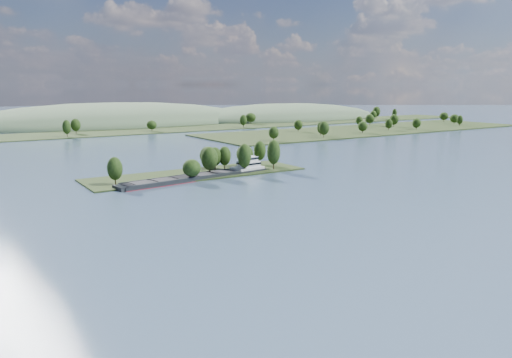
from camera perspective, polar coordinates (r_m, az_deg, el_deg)
ground at (r=176.02m, az=1.85°, el=-2.42°), size 1800.00×1800.00×0.00m
tree_island at (r=228.86m, az=-5.09°, el=1.64°), size 100.00×32.28×15.28m
right_bank at (r=461.36m, az=13.10°, el=5.58°), size 320.00×90.00×14.12m
back_shoreline at (r=435.96m, az=-18.46°, el=5.00°), size 900.00×60.00×15.42m
hill_east at (r=608.65m, az=3.40°, el=6.94°), size 260.00×140.00×36.00m
hill_west at (r=545.85m, az=-15.91°, el=6.11°), size 320.00×160.00×44.00m
cargo_barge at (r=218.44m, az=-5.69°, el=0.45°), size 73.32×18.48×9.85m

